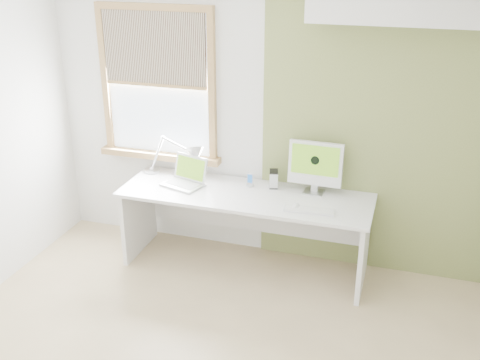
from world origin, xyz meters
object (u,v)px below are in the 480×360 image
at_px(desk_lamp, 187,157).
at_px(laptop, 186,178).
at_px(imac, 315,165).
at_px(external_drive, 274,179).
at_px(desk, 247,211).

xyz_separation_m(desk_lamp, laptop, (0.06, -0.17, -0.13)).
distance_m(desk_lamp, imac, 1.20).
height_order(laptop, external_drive, laptop).
bearing_deg(external_drive, imac, -0.31).
bearing_deg(desk, desk_lamp, 165.91).
xyz_separation_m(desk, external_drive, (0.20, 0.16, 0.27)).
height_order(desk, imac, imac).
distance_m(desk, external_drive, 0.37).
bearing_deg(laptop, imac, 8.45).
height_order(laptop, imac, imac).
relative_size(laptop, external_drive, 2.70).
relative_size(external_drive, imac, 0.33).
xyz_separation_m(desk, imac, (0.56, 0.16, 0.45)).
bearing_deg(desk, external_drive, 38.53).
relative_size(desk_lamp, external_drive, 4.27).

